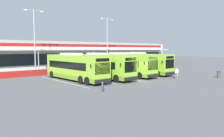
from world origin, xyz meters
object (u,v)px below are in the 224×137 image
(coach_bus_leftmost, at_px, (75,67))
(litter_bin, at_px, (219,75))
(lamp_post_centre, at_px, (107,40))
(coach_bus_centre, at_px, (123,65))
(coach_bus_right_centre, at_px, (140,64))
(pedestrian_in_dark_coat, at_px, (177,73))
(lamp_post_west, at_px, (35,38))
(pedestrian_child, at_px, (103,86))
(coach_bus_left_centre, at_px, (101,66))

(coach_bus_leftmost, height_order, litter_bin, coach_bus_leftmost)
(lamp_post_centre, bearing_deg, coach_bus_centre, -117.50)
(coach_bus_leftmost, distance_m, coach_bus_right_centre, 12.90)
(coach_bus_centre, bearing_deg, litter_bin, -50.16)
(pedestrian_in_dark_coat, bearing_deg, lamp_post_west, 125.11)
(coach_bus_right_centre, bearing_deg, pedestrian_child, -150.35)
(lamp_post_west, xyz_separation_m, lamp_post_centre, (15.95, -0.02, 0.00))
(coach_bus_centre, xyz_separation_m, lamp_post_west, (-10.07, 11.33, 4.50))
(lamp_post_west, bearing_deg, coach_bus_left_centre, -64.48)
(coach_bus_leftmost, xyz_separation_m, coach_bus_right_centre, (12.89, -0.38, 0.00))
(coach_bus_leftmost, bearing_deg, pedestrian_in_dark_coat, -34.47)
(pedestrian_in_dark_coat, bearing_deg, coach_bus_centre, 113.44)
(lamp_post_west, height_order, litter_bin, lamp_post_west)
(coach_bus_centre, relative_size, litter_bin, 13.13)
(pedestrian_in_dark_coat, xyz_separation_m, lamp_post_west, (-13.44, 19.12, 5.42))
(coach_bus_leftmost, relative_size, pedestrian_child, 12.15)
(coach_bus_left_centre, relative_size, pedestrian_child, 12.15)
(coach_bus_leftmost, height_order, lamp_post_west, lamp_post_west)
(coach_bus_right_centre, xyz_separation_m, pedestrian_in_dark_coat, (-0.85, -7.89, -0.91))
(coach_bus_left_centre, distance_m, pedestrian_child, 10.46)
(pedestrian_child, bearing_deg, lamp_post_centre, 49.80)
(pedestrian_in_dark_coat, relative_size, lamp_post_west, 0.15)
(coach_bus_left_centre, bearing_deg, lamp_post_west, 115.52)
(coach_bus_centre, height_order, coach_bus_right_centre, same)
(coach_bus_leftmost, bearing_deg, lamp_post_west, 97.33)
(coach_bus_leftmost, xyz_separation_m, coach_bus_centre, (8.67, -0.48, 0.00))
(coach_bus_right_centre, bearing_deg, litter_bin, -65.61)
(lamp_post_centre, xyz_separation_m, litter_bin, (3.47, -22.53, -5.82))
(coach_bus_right_centre, relative_size, pedestrian_in_dark_coat, 7.54)
(coach_bus_centre, height_order, pedestrian_child, coach_bus_centre)
(pedestrian_child, xyz_separation_m, lamp_post_centre, (16.70, 19.76, 5.75))
(coach_bus_leftmost, relative_size, lamp_post_centre, 1.11)
(coach_bus_right_centre, xyz_separation_m, litter_bin, (5.14, -11.33, -1.32))
(litter_bin, bearing_deg, coach_bus_leftmost, 147.01)
(coach_bus_left_centre, relative_size, lamp_post_west, 1.11)
(lamp_post_centre, bearing_deg, pedestrian_child, -130.20)
(pedestrian_child, xyz_separation_m, litter_bin, (20.17, -2.77, -0.07))
(lamp_post_west, relative_size, litter_bin, 11.83)
(coach_bus_left_centre, bearing_deg, lamp_post_centre, 47.55)
(coach_bus_leftmost, xyz_separation_m, lamp_post_west, (-1.40, 10.85, 4.50))
(coach_bus_left_centre, bearing_deg, litter_bin, -38.46)
(coach_bus_leftmost, distance_m, lamp_post_centre, 18.70)
(coach_bus_right_centre, distance_m, lamp_post_centre, 12.19)
(pedestrian_child, bearing_deg, lamp_post_west, 87.84)
(coach_bus_leftmost, bearing_deg, lamp_post_centre, 36.64)
(coach_bus_right_centre, relative_size, pedestrian_child, 12.15)
(lamp_post_centre, bearing_deg, pedestrian_in_dark_coat, -97.49)
(coach_bus_centre, xyz_separation_m, coach_bus_right_centre, (4.22, 0.11, 0.00))
(pedestrian_in_dark_coat, relative_size, lamp_post_centre, 0.15)
(coach_bus_left_centre, relative_size, pedestrian_in_dark_coat, 7.54)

